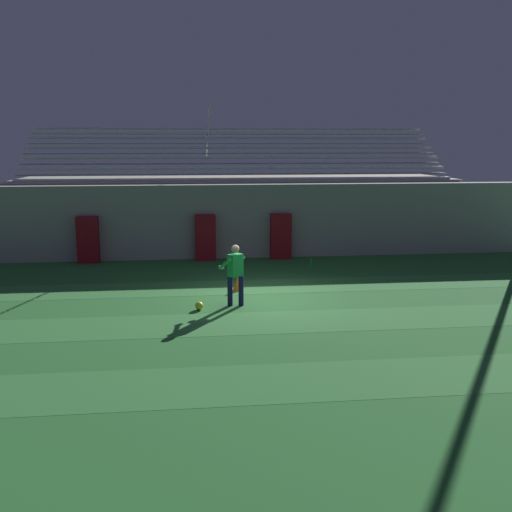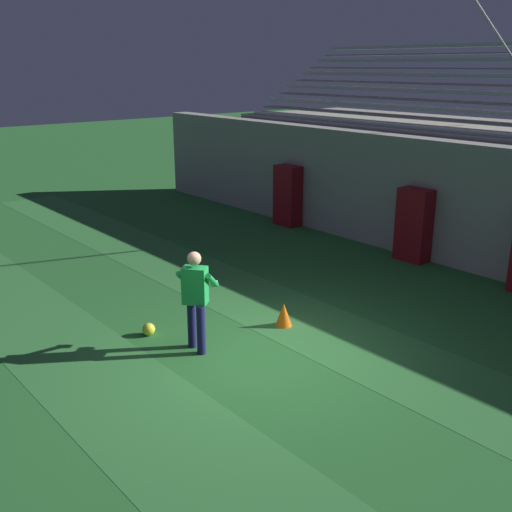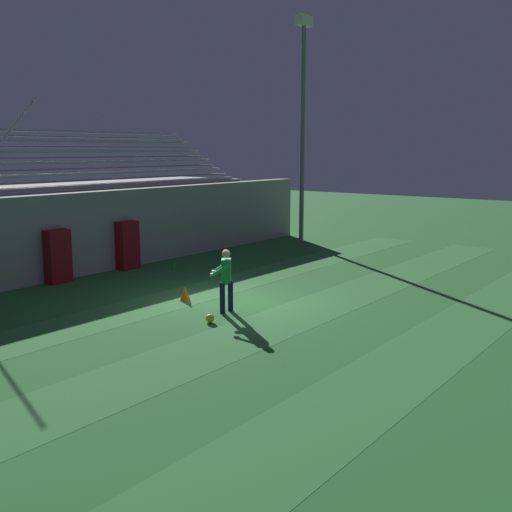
{
  "view_description": "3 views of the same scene",
  "coord_description": "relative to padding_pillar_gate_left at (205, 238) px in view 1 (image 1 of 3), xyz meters",
  "views": [
    {
      "loc": [
        -2.1,
        -16.26,
        4.32
      ],
      "look_at": [
        -0.39,
        -1.52,
        1.53
      ],
      "focal_mm": 42.0,
      "sensor_mm": 36.0,
      "label": 1
    },
    {
      "loc": [
        6.49,
        -5.56,
        4.42
      ],
      "look_at": [
        -0.9,
        0.69,
        1.32
      ],
      "focal_mm": 42.0,
      "sensor_mm": 36.0,
      "label": 2
    },
    {
      "loc": [
        -12.39,
        -10.55,
        4.21
      ],
      "look_at": [
        -0.27,
        -1.15,
        1.48
      ],
      "focal_mm": 42.0,
      "sensor_mm": 36.0,
      "label": 3
    }
  ],
  "objects": [
    {
      "name": "back_wall",
      "position": [
        1.43,
        0.55,
        0.54
      ],
      "size": [
        24.0,
        0.6,
        2.8
      ],
      "primitive_type": "cube",
      "color": "#999691",
      "rests_on": "ground"
    },
    {
      "name": "goalkeeper",
      "position": [
        0.58,
        -6.56,
        0.1
      ],
      "size": [
        0.74,
        0.73,
        1.67
      ],
      "color": "#19194C",
      "rests_on": "ground"
    },
    {
      "name": "ground_plane",
      "position": [
        1.43,
        -5.95,
        -0.86
      ],
      "size": [
        80.0,
        80.0,
        0.0
      ],
      "primitive_type": "plane",
      "color": "#286B2D"
    },
    {
      "name": "traffic_cone",
      "position": [
        0.8,
        -4.85,
        -0.65
      ],
      "size": [
        0.3,
        0.3,
        0.42
      ],
      "primitive_type": "cone",
      "color": "orange",
      "rests_on": "ground"
    },
    {
      "name": "turf_stripe_far",
      "position": [
        1.43,
        -4.45,
        -0.85
      ],
      "size": [
        28.0,
        1.87,
        0.01
      ],
      "primitive_type": "cube",
      "color": "#337A38",
      "rests_on": "ground"
    },
    {
      "name": "bleacher_stand",
      "position": [
        1.43,
        3.24,
        0.65
      ],
      "size": [
        18.0,
        4.75,
        5.83
      ],
      "color": "#999691",
      "rests_on": "ground"
    },
    {
      "name": "turf_stripe_near",
      "position": [
        1.43,
        -11.95,
        -0.85
      ],
      "size": [
        28.0,
        1.87,
        0.01
      ],
      "primitive_type": "cube",
      "color": "#337A38",
      "rests_on": "ground"
    },
    {
      "name": "water_bottle",
      "position": [
        3.75,
        -1.4,
        -0.74
      ],
      "size": [
        0.07,
        0.07,
        0.24
      ],
      "primitive_type": "cylinder",
      "color": "green",
      "rests_on": "ground"
    },
    {
      "name": "turf_stripe_mid",
      "position": [
        1.43,
        -8.2,
        -0.85
      ],
      "size": [
        28.0,
        1.87,
        0.01
      ],
      "primitive_type": "cube",
      "color": "#337A38",
      "rests_on": "ground"
    },
    {
      "name": "padding_pillar_far_left",
      "position": [
        -4.29,
        0.0,
        0.0
      ],
      "size": [
        0.77,
        0.44,
        1.71
      ],
      "primitive_type": "cube",
      "color": "maroon",
      "rests_on": "ground"
    },
    {
      "name": "soccer_ball",
      "position": [
        -0.4,
        -6.88,
        -0.75
      ],
      "size": [
        0.22,
        0.22,
        0.22
      ],
      "primitive_type": "sphere",
      "color": "yellow",
      "rests_on": "ground"
    },
    {
      "name": "padding_pillar_gate_left",
      "position": [
        0.0,
        0.0,
        0.0
      ],
      "size": [
        0.77,
        0.44,
        1.71
      ],
      "primitive_type": "cube",
      "color": "maroon",
      "rests_on": "ground"
    },
    {
      "name": "padding_pillar_gate_right",
      "position": [
        2.86,
        0.0,
        0.0
      ],
      "size": [
        0.77,
        0.44,
        1.71
      ],
      "primitive_type": "cube",
      "color": "maroon",
      "rests_on": "ground"
    }
  ]
}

